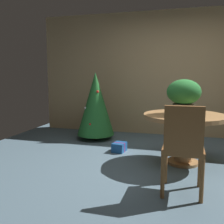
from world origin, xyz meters
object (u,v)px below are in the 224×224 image
(round_dining_table, at_px, (184,127))
(flower_vase, at_px, (184,94))
(holiday_tree, at_px, (96,104))
(wooden_chair_near, at_px, (183,145))
(gift_box_blue, at_px, (119,147))

(round_dining_table, height_order, flower_vase, flower_vase)
(holiday_tree, bearing_deg, wooden_chair_near, -50.82)
(flower_vase, relative_size, gift_box_blue, 1.80)
(wooden_chair_near, xyz_separation_m, gift_box_blue, (-1.04, 1.38, -0.48))
(round_dining_table, xyz_separation_m, wooden_chair_near, (0.00, -1.06, 0.01))
(flower_vase, relative_size, wooden_chair_near, 0.51)
(round_dining_table, bearing_deg, wooden_chair_near, -90.00)
(round_dining_table, distance_m, flower_vase, 0.47)
(flower_vase, bearing_deg, wooden_chair_near, -88.66)
(flower_vase, distance_m, gift_box_blue, 1.42)
(round_dining_table, relative_size, flower_vase, 2.34)
(round_dining_table, relative_size, wooden_chair_near, 1.19)
(round_dining_table, xyz_separation_m, gift_box_blue, (-1.04, 0.32, -0.47))
(holiday_tree, relative_size, gift_box_blue, 4.83)
(gift_box_blue, bearing_deg, holiday_tree, 132.79)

